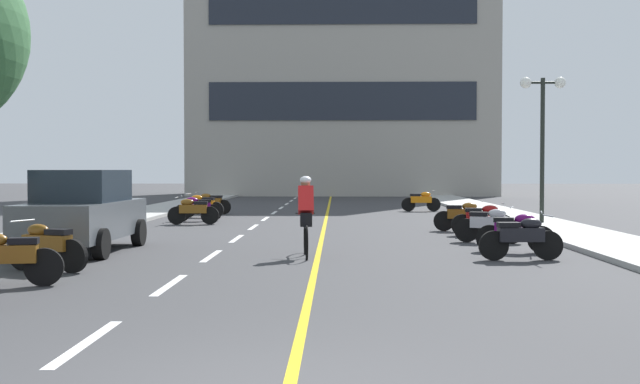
% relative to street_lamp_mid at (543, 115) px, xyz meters
% --- Properties ---
extents(ground_plane, '(140.00, 140.00, 0.00)m').
position_rel_street_lamp_mid_xyz_m(ground_plane, '(-7.26, 2.36, -3.58)').
color(ground_plane, '#38383A').
extents(curb_left, '(2.40, 72.00, 0.12)m').
position_rel_street_lamp_mid_xyz_m(curb_left, '(-14.46, 5.36, -3.52)').
color(curb_left, '#A8A8A3').
rests_on(curb_left, ground).
extents(curb_right, '(2.40, 72.00, 0.12)m').
position_rel_street_lamp_mid_xyz_m(curb_right, '(-0.06, 5.36, -3.52)').
color(curb_right, '#A8A8A3').
rests_on(curb_right, ground).
extents(lane_dash_0, '(0.14, 2.20, 0.01)m').
position_rel_street_lamp_mid_xyz_m(lane_dash_0, '(-9.26, -16.64, -3.58)').
color(lane_dash_0, silver).
rests_on(lane_dash_0, ground).
extents(lane_dash_1, '(0.14, 2.20, 0.01)m').
position_rel_street_lamp_mid_xyz_m(lane_dash_1, '(-9.26, -12.64, -3.58)').
color(lane_dash_1, silver).
rests_on(lane_dash_1, ground).
extents(lane_dash_2, '(0.14, 2.20, 0.01)m').
position_rel_street_lamp_mid_xyz_m(lane_dash_2, '(-9.26, -8.64, -3.58)').
color(lane_dash_2, silver).
rests_on(lane_dash_2, ground).
extents(lane_dash_3, '(0.14, 2.20, 0.01)m').
position_rel_street_lamp_mid_xyz_m(lane_dash_3, '(-9.26, -4.64, -3.58)').
color(lane_dash_3, silver).
rests_on(lane_dash_3, ground).
extents(lane_dash_4, '(0.14, 2.20, 0.01)m').
position_rel_street_lamp_mid_xyz_m(lane_dash_4, '(-9.26, -0.64, -3.58)').
color(lane_dash_4, silver).
rests_on(lane_dash_4, ground).
extents(lane_dash_5, '(0.14, 2.20, 0.01)m').
position_rel_street_lamp_mid_xyz_m(lane_dash_5, '(-9.26, 3.36, -3.58)').
color(lane_dash_5, silver).
rests_on(lane_dash_5, ground).
extents(lane_dash_6, '(0.14, 2.20, 0.01)m').
position_rel_street_lamp_mid_xyz_m(lane_dash_6, '(-9.26, 7.36, -3.58)').
color(lane_dash_6, silver).
rests_on(lane_dash_6, ground).
extents(lane_dash_7, '(0.14, 2.20, 0.01)m').
position_rel_street_lamp_mid_xyz_m(lane_dash_7, '(-9.26, 11.36, -3.58)').
color(lane_dash_7, silver).
rests_on(lane_dash_7, ground).
extents(lane_dash_8, '(0.14, 2.20, 0.01)m').
position_rel_street_lamp_mid_xyz_m(lane_dash_8, '(-9.26, 15.36, -3.58)').
color(lane_dash_8, silver).
rests_on(lane_dash_8, ground).
extents(lane_dash_9, '(0.14, 2.20, 0.01)m').
position_rel_street_lamp_mid_xyz_m(lane_dash_9, '(-9.26, 19.36, -3.58)').
color(lane_dash_9, silver).
rests_on(lane_dash_9, ground).
extents(lane_dash_10, '(0.14, 2.20, 0.01)m').
position_rel_street_lamp_mid_xyz_m(lane_dash_10, '(-9.26, 23.36, -3.58)').
color(lane_dash_10, silver).
rests_on(lane_dash_10, ground).
extents(lane_dash_11, '(0.14, 2.20, 0.01)m').
position_rel_street_lamp_mid_xyz_m(lane_dash_11, '(-9.26, 27.36, -3.58)').
color(lane_dash_11, silver).
rests_on(lane_dash_11, ground).
extents(centre_line_yellow, '(0.12, 66.00, 0.01)m').
position_rel_street_lamp_mid_xyz_m(centre_line_yellow, '(-7.01, 5.36, -3.58)').
color(centre_line_yellow, gold).
rests_on(centre_line_yellow, ground).
extents(office_building, '(21.32, 8.51, 21.34)m').
position_rel_street_lamp_mid_xyz_m(office_building, '(-6.25, 30.56, 7.09)').
color(office_building, '#9E998E').
rests_on(office_building, ground).
extents(street_lamp_mid, '(1.46, 0.36, 4.68)m').
position_rel_street_lamp_mid_xyz_m(street_lamp_mid, '(0.00, 0.00, 0.00)').
color(street_lamp_mid, black).
rests_on(street_lamp_mid, curb_right).
extents(parked_car_near, '(1.96, 4.22, 1.82)m').
position_rel_street_lamp_mid_xyz_m(parked_car_near, '(-12.23, -7.91, -2.67)').
color(parked_car_near, black).
rests_on(parked_car_near, ground).
extents(motorcycle_1, '(1.68, 0.65, 0.92)m').
position_rel_street_lamp_mid_xyz_m(motorcycle_1, '(-11.75, -12.93, -3.11)').
color(motorcycle_1, black).
rests_on(motorcycle_1, ground).
extents(motorcycle_2, '(1.64, 0.80, 0.92)m').
position_rel_street_lamp_mid_xyz_m(motorcycle_2, '(-11.82, -11.11, -3.11)').
color(motorcycle_2, black).
rests_on(motorcycle_2, ground).
extents(motorcycle_3, '(1.70, 0.60, 0.92)m').
position_rel_street_lamp_mid_xyz_m(motorcycle_3, '(-2.90, -9.27, -3.11)').
color(motorcycle_3, black).
rests_on(motorcycle_3, ground).
extents(motorcycle_4, '(1.68, 0.67, 0.92)m').
position_rel_street_lamp_mid_xyz_m(motorcycle_4, '(-2.67, -7.82, -3.11)').
color(motorcycle_4, black).
rests_on(motorcycle_4, ground).
extents(motorcycle_5, '(1.64, 0.79, 0.92)m').
position_rel_street_lamp_mid_xyz_m(motorcycle_5, '(-2.82, -5.68, -3.11)').
color(motorcycle_5, black).
rests_on(motorcycle_5, ground).
extents(motorcycle_6, '(1.70, 0.60, 0.92)m').
position_rel_street_lamp_mid_xyz_m(motorcycle_6, '(-2.61, -3.72, -3.11)').
color(motorcycle_6, black).
rests_on(motorcycle_6, ground).
extents(motorcycle_7, '(1.70, 0.60, 0.92)m').
position_rel_street_lamp_mid_xyz_m(motorcycle_7, '(-2.88, -2.10, -3.11)').
color(motorcycle_7, black).
rests_on(motorcycle_7, ground).
extents(motorcycle_8, '(1.70, 0.60, 0.92)m').
position_rel_street_lamp_mid_xyz_m(motorcycle_8, '(-11.40, 0.46, -3.11)').
color(motorcycle_8, black).
rests_on(motorcycle_8, ground).
extents(motorcycle_9, '(1.68, 0.66, 0.92)m').
position_rel_street_lamp_mid_xyz_m(motorcycle_9, '(-11.54, 2.04, -3.11)').
color(motorcycle_9, black).
rests_on(motorcycle_9, ground).
extents(motorcycle_10, '(1.70, 0.60, 0.92)m').
position_rel_street_lamp_mid_xyz_m(motorcycle_10, '(-11.75, 4.07, -3.11)').
color(motorcycle_10, black).
rests_on(motorcycle_10, ground).
extents(motorcycle_11, '(1.70, 0.60, 0.92)m').
position_rel_street_lamp_mid_xyz_m(motorcycle_11, '(-11.77, 6.14, -3.11)').
color(motorcycle_11, black).
rests_on(motorcycle_11, ground).
extents(motorcycle_12, '(1.70, 0.60, 0.92)m').
position_rel_street_lamp_mid_xyz_m(motorcycle_12, '(-2.94, 8.43, -3.11)').
color(motorcycle_12, black).
rests_on(motorcycle_12, ground).
extents(cyclist_rider, '(0.42, 1.77, 1.71)m').
position_rel_street_lamp_mid_xyz_m(cyclist_rider, '(-7.26, -8.72, -2.69)').
color(cyclist_rider, black).
rests_on(cyclist_rider, ground).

